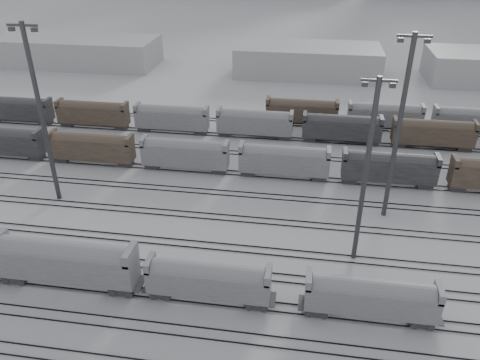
# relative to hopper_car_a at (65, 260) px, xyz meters

# --- Properties ---
(ground) EXTENTS (900.00, 900.00, 0.00)m
(ground) POSITION_rel_hopper_car_a_xyz_m (15.03, -1.00, -3.72)
(ground) COLOR #B9B9BE
(ground) RESTS_ON ground
(tracks) EXTENTS (220.00, 71.50, 0.16)m
(tracks) POSITION_rel_hopper_car_a_xyz_m (15.03, 16.50, -3.64)
(tracks) COLOR black
(tracks) RESTS_ON ground
(hopper_car_a) EXTENTS (16.82, 3.34, 6.01)m
(hopper_car_a) POSITION_rel_hopper_car_a_xyz_m (0.00, 0.00, 0.00)
(hopper_car_a) COLOR black
(hopper_car_a) RESTS_ON ground
(hopper_car_b) EXTENTS (13.94, 2.77, 4.99)m
(hopper_car_b) POSITION_rel_hopper_car_a_xyz_m (16.84, 0.00, -0.64)
(hopper_car_b) COLOR black
(hopper_car_b) RESTS_ON ground
(hopper_car_c) EXTENTS (13.97, 2.78, 5.00)m
(hopper_car_c) POSITION_rel_hopper_car_a_xyz_m (34.49, 0.00, -0.63)
(hopper_car_c) COLOR black
(hopper_car_c) RESTS_ON ground
(light_mast_b) EXTENTS (4.28, 0.68, 26.72)m
(light_mast_b) POSITION_rel_hopper_car_a_xyz_m (-11.16, 18.55, 10.46)
(light_mast_b) COLOR #38383A
(light_mast_b) RESTS_ON ground
(light_mast_c) EXTENTS (3.80, 0.61, 23.77)m
(light_mast_c) POSITION_rel_hopper_car_a_xyz_m (33.57, 10.53, 8.89)
(light_mast_c) COLOR #38383A
(light_mast_c) RESTS_ON ground
(light_mast_d) EXTENTS (4.21, 0.67, 26.30)m
(light_mast_d) POSITION_rel_hopper_car_a_xyz_m (38.53, 21.48, 10.24)
(light_mast_d) COLOR #38383A
(light_mast_d) RESTS_ON ground
(bg_string_near) EXTENTS (151.00, 3.00, 5.60)m
(bg_string_near) POSITION_rel_hopper_car_a_xyz_m (23.03, 31.00, -0.92)
(bg_string_near) COLOR slate
(bg_string_near) RESTS_ON ground
(bg_string_mid) EXTENTS (151.00, 3.00, 5.60)m
(bg_string_mid) POSITION_rel_hopper_car_a_xyz_m (33.03, 47.00, -0.92)
(bg_string_mid) COLOR black
(bg_string_mid) RESTS_ON ground
(bg_string_far) EXTENTS (66.00, 3.00, 5.60)m
(bg_string_far) POSITION_rel_hopper_car_a_xyz_m (50.53, 55.00, -0.92)
(bg_string_far) COLOR brown
(bg_string_far) RESTS_ON ground
(warehouse_left) EXTENTS (50.00, 18.00, 8.00)m
(warehouse_left) POSITION_rel_hopper_car_a_xyz_m (-44.97, 94.00, 0.28)
(warehouse_left) COLOR #A2A1A4
(warehouse_left) RESTS_ON ground
(warehouse_mid) EXTENTS (40.00, 18.00, 8.00)m
(warehouse_mid) POSITION_rel_hopper_car_a_xyz_m (25.03, 94.00, 0.28)
(warehouse_mid) COLOR #A2A1A4
(warehouse_mid) RESTS_ON ground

